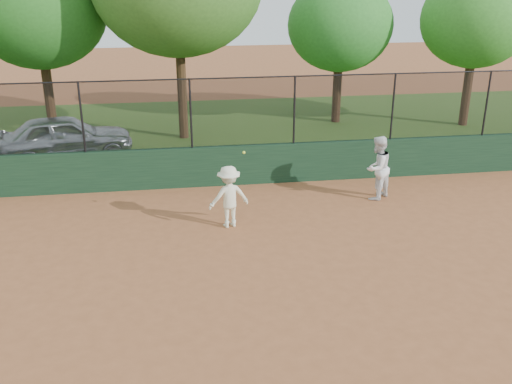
{
  "coord_description": "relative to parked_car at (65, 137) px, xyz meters",
  "views": [
    {
      "loc": [
        -1.03,
        -9.95,
        5.97
      ],
      "look_at": [
        0.8,
        2.2,
        1.2
      ],
      "focal_mm": 40.0,
      "sensor_mm": 36.0,
      "label": 1
    }
  ],
  "objects": [
    {
      "name": "player_second",
      "position": [
        9.13,
        -5.07,
        0.15
      ],
      "size": [
        1.11,
        1.07,
        1.79
      ],
      "primitive_type": "imported",
      "rotation": [
        0.0,
        0.0,
        3.8
      ],
      "color": "white",
      "rests_on": "ground"
    },
    {
      "name": "back_wall",
      "position": [
        4.63,
        -3.36,
        -0.15
      ],
      "size": [
        26.0,
        0.2,
        1.2
      ],
      "primitive_type": "cube",
      "color": "#193820",
      "rests_on": "ground"
    },
    {
      "name": "parked_car",
      "position": [
        0.0,
        0.0,
        0.0
      ],
      "size": [
        4.67,
        2.66,
        1.5
      ],
      "primitive_type": "imported",
      "rotation": [
        0.0,
        0.0,
        1.78
      ],
      "color": "#ABAFB4",
      "rests_on": "ground"
    },
    {
      "name": "player_main",
      "position": [
        4.88,
        -6.33,
        0.04
      ],
      "size": [
        1.12,
        0.8,
        2.05
      ],
      "color": "#E7E7C4",
      "rests_on": "ground"
    },
    {
      "name": "fence_assembly",
      "position": [
        4.6,
        -3.36,
        1.49
      ],
      "size": [
        26.0,
        0.06,
        2.0
      ],
      "color": "black",
      "rests_on": "back_wall"
    },
    {
      "name": "ground",
      "position": [
        4.63,
        -9.36,
        -0.75
      ],
      "size": [
        80.0,
        80.0,
        0.0
      ],
      "primitive_type": "plane",
      "color": "#9F5933",
      "rests_on": "ground"
    },
    {
      "name": "grass_strip",
      "position": [
        4.63,
        2.64,
        -0.75
      ],
      "size": [
        36.0,
        12.0,
        0.01
      ],
      "primitive_type": "cube",
      "color": "#2E4D18",
      "rests_on": "ground"
    },
    {
      "name": "tree_3",
      "position": [
        10.46,
        3.58,
        3.19
      ],
      "size": [
        4.25,
        3.87,
        5.78
      ],
      "color": "#3C2414",
      "rests_on": "ground"
    },
    {
      "name": "tree_1",
      "position": [
        -0.99,
        3.16,
        3.92
      ],
      "size": [
        4.93,
        4.49,
        6.81
      ],
      "color": "#422A17",
      "rests_on": "ground"
    },
    {
      "name": "tree_4",
      "position": [
        15.55,
        2.28,
        3.47
      ],
      "size": [
        4.38,
        3.98,
        6.12
      ],
      "color": "#482C19",
      "rests_on": "ground"
    }
  ]
}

